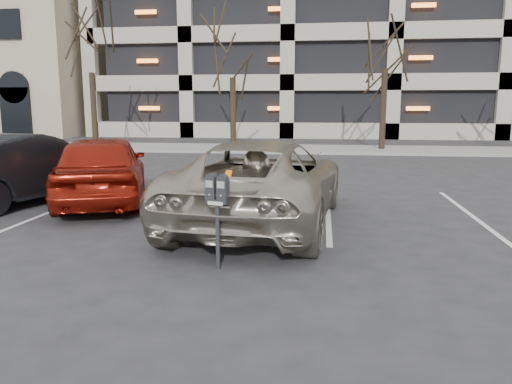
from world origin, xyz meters
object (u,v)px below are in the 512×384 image
(suv_silver, at_px, (262,182))
(car_dark, at_px, (24,168))
(tree_c, at_px, (387,16))
(parking_meter, at_px, (217,198))
(tree_b, at_px, (232,32))
(car_red, at_px, (102,168))
(tree_a, at_px, (89,25))

(suv_silver, distance_m, car_dark, 5.65)
(tree_c, height_order, parking_meter, tree_c)
(tree_b, bearing_deg, car_red, -92.35)
(car_dark, bearing_deg, suv_silver, -177.55)
(car_dark, bearing_deg, tree_b, -84.17)
(tree_c, bearing_deg, suv_silver, -104.51)
(tree_c, bearing_deg, car_dark, -124.66)
(car_dark, bearing_deg, tree_a, -55.29)
(parking_meter, bearing_deg, car_dark, 159.73)
(suv_silver, height_order, car_red, car_red)
(tree_b, distance_m, car_dark, 14.47)
(parking_meter, xyz_separation_m, car_red, (-3.46, 4.12, -0.19))
(tree_b, distance_m, tree_c, 7.02)
(tree_c, xyz_separation_m, car_red, (-7.55, -13.37, -5.25))
(tree_b, relative_size, parking_meter, 6.04)
(tree_a, height_order, tree_c, tree_c)
(suv_silver, bearing_deg, car_dark, -7.93)
(car_red, bearing_deg, tree_b, -112.23)
(tree_b, bearing_deg, tree_c, 0.00)
(car_dark, bearing_deg, tree_c, -109.04)
(tree_b, bearing_deg, tree_a, 180.00)
(car_red, bearing_deg, car_dark, -15.91)
(tree_c, xyz_separation_m, parking_meter, (-4.09, -17.49, -5.07))
(tree_c, bearing_deg, car_red, -119.45)
(tree_a, xyz_separation_m, parking_meter, (9.91, -17.49, -4.95))
(tree_a, relative_size, car_dark, 1.75)
(tree_a, relative_size, tree_b, 1.08)
(tree_a, bearing_deg, car_dark, -70.91)
(tree_b, bearing_deg, parking_meter, -80.55)
(tree_a, distance_m, tree_b, 7.02)
(suv_silver, relative_size, car_red, 1.26)
(tree_c, height_order, car_dark, tree_c)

